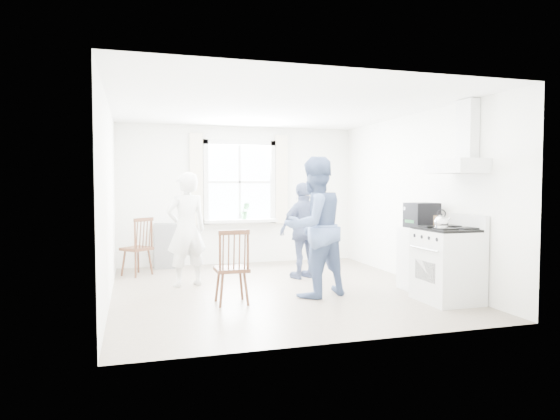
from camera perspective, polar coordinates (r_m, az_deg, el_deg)
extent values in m
cube|color=gray|center=(7.26, -0.52, -9.12)|extent=(4.62, 5.12, 0.02)
cube|color=white|center=(9.55, -4.69, 1.70)|extent=(4.62, 0.04, 2.64)
cube|color=white|center=(4.73, 7.90, 0.37)|extent=(4.62, 0.04, 2.64)
cube|color=white|center=(6.83, -19.15, 1.03)|extent=(0.04, 5.12, 2.64)
cube|color=white|center=(8.03, 15.26, 1.36)|extent=(0.04, 5.12, 2.64)
cube|color=white|center=(7.18, -0.53, 11.77)|extent=(4.62, 5.12, 0.02)
cube|color=white|center=(9.51, -4.65, 3.20)|extent=(1.20, 0.02, 1.40)
cube|color=silver|center=(9.51, -4.63, 7.70)|extent=(1.38, 0.09, 0.09)
cube|color=silver|center=(9.51, -4.60, -1.29)|extent=(1.38, 0.09, 0.09)
cube|color=silver|center=(9.37, -8.48, 3.18)|extent=(0.09, 0.09, 1.58)
cube|color=silver|center=(9.64, -0.85, 3.21)|extent=(0.09, 0.09, 1.58)
cube|color=silver|center=(9.43, -4.50, -1.23)|extent=(1.38, 0.24, 0.06)
cube|color=#F3E4C8|center=(9.33, -9.54, 3.48)|extent=(0.24, 0.05, 1.70)
cube|color=#F3E4C8|center=(9.67, 0.17, 3.51)|extent=(0.24, 0.05, 1.70)
cube|color=silver|center=(6.77, 19.54, 4.74)|extent=(0.45, 0.76, 0.18)
cube|color=silver|center=(6.89, 20.63, 8.60)|extent=(0.14, 0.30, 0.76)
cube|color=gray|center=(9.24, -12.97, -4.01)|extent=(0.40, 0.30, 0.80)
cube|color=silver|center=(6.78, 18.55, -6.11)|extent=(0.65, 0.76, 0.92)
cube|color=black|center=(6.72, 18.62, -2.10)|extent=(0.61, 0.72, 0.03)
cube|color=silver|center=(6.89, 20.64, -1.31)|extent=(0.06, 0.76, 0.20)
cylinder|color=silver|center=(6.55, 16.11, -4.26)|extent=(0.02, 0.61, 0.02)
sphere|color=silver|center=(6.50, 17.95, -1.33)|extent=(0.18, 0.18, 0.18)
cylinder|color=silver|center=(6.51, 17.95, -1.79)|extent=(0.16, 0.16, 0.04)
torus|color=black|center=(6.50, 17.97, -0.41)|extent=(0.11, 0.06, 0.11)
cube|color=silver|center=(7.40, 15.91, -5.39)|extent=(0.50, 0.55, 0.90)
cube|color=black|center=(7.28, 15.88, -1.22)|extent=(0.41, 0.38, 0.19)
cube|color=black|center=(7.27, 15.90, 0.15)|extent=(0.41, 0.38, 0.16)
cube|color=#98704A|center=(7.28, 16.91, -1.27)|extent=(0.32, 0.27, 0.18)
cube|color=#452516|center=(8.62, -16.06, -4.27)|extent=(0.57, 0.57, 0.05)
cube|color=#452516|center=(8.45, -15.29, -2.59)|extent=(0.34, 0.30, 0.53)
cylinder|color=#452516|center=(8.65, -16.03, -5.79)|extent=(0.04, 0.04, 0.42)
cube|color=#452516|center=(6.37, -5.56, -6.76)|extent=(0.41, 0.39, 0.05)
cube|color=#452516|center=(6.16, -5.26, -4.63)|extent=(0.39, 0.06, 0.52)
cylinder|color=#452516|center=(6.41, -5.55, -8.77)|extent=(0.03, 0.03, 0.42)
imported|color=white|center=(7.51, -10.65, -2.17)|extent=(0.76, 0.76, 1.69)
imported|color=#4E6391|center=(6.69, 3.94, -1.94)|extent=(1.16, 1.16, 1.88)
imported|color=navy|center=(8.00, 2.78, -2.34)|extent=(1.13, 1.13, 1.54)
imported|color=#387E42|center=(9.42, -4.00, -0.09)|extent=(0.21, 0.21, 0.32)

